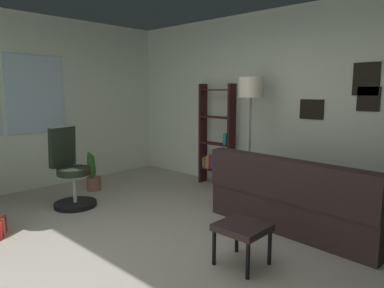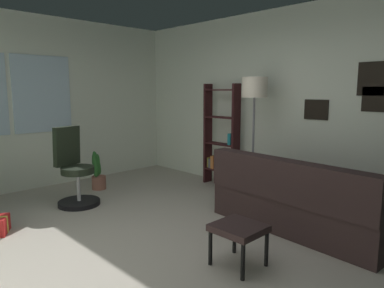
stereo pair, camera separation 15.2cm
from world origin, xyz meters
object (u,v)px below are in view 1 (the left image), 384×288
Objects in this scene: potted_plant at (93,174)px; footstool at (242,230)px; bookshelf at (217,142)px; couch at (312,202)px; floor_lamp at (251,96)px; office_chair at (71,175)px.

footstool is at bearing -96.65° from potted_plant.
potted_plant is at bearing 142.93° from bookshelf.
couch is 1.21× the size of floor_lamp.
bookshelf is 2.05m from potted_plant.
bookshelf is at bearing -37.07° from potted_plant.
couch is 1.69m from floor_lamp.
potted_plant is at bearing 37.60° from office_chair.
office_chair is 0.62× the size of floor_lamp.
potted_plant is at bearing 107.11° from couch.
office_chair is (-1.57, 2.68, 0.14)m from couch.
potted_plant is (0.36, 3.10, -0.06)m from footstool.
office_chair reaches higher than footstool.
couch is at bearing -108.33° from floor_lamp.
footstool is at bearing -147.46° from floor_lamp.
potted_plant is (0.60, 0.46, -0.16)m from office_chair.
bookshelf is 2.71× the size of potted_plant.
couch is 3.11m from office_chair.
potted_plant is (-0.97, 3.14, -0.02)m from couch.
potted_plant is at bearing 123.74° from floor_lamp.
office_chair is 0.77m from potted_plant.
office_chair is at bearing 141.44° from floor_lamp.
office_chair is 0.65× the size of bookshelf.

